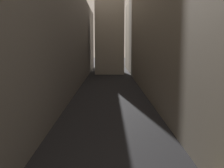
# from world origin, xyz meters

# --- Properties ---
(ground_plane) EXTENTS (264.00, 264.00, 0.00)m
(ground_plane) POSITION_xyz_m (0.00, 48.00, 0.00)
(ground_plane) COLOR black
(building_block_left) EXTENTS (14.05, 108.00, 18.22)m
(building_block_left) POSITION_xyz_m (-12.53, 50.00, 9.11)
(building_block_left) COLOR slate
(building_block_left) RESTS_ON ground
(building_block_right) EXTENTS (13.49, 108.00, 20.33)m
(building_block_right) POSITION_xyz_m (12.25, 50.00, 10.17)
(building_block_right) COLOR #756B5B
(building_block_right) RESTS_ON ground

